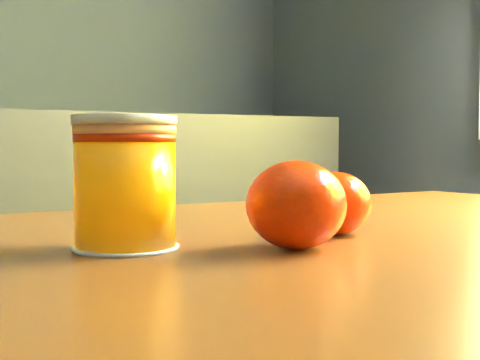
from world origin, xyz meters
TOP-DOWN VIEW (x-y plane):
  - table at (0.82, 0.17)m, footprint 1.04×0.75m
  - juice_glass at (0.65, 0.21)m, footprint 0.08×0.08m
  - orange_front at (0.83, 0.20)m, footprint 0.07×0.07m
  - orange_back at (0.76, 0.15)m, footprint 0.09×0.09m

SIDE VIEW (x-z plane):
  - table at x=0.82m, z-range 0.28..1.03m
  - orange_front at x=0.83m, z-range 0.75..0.81m
  - orange_back at x=0.76m, z-range 0.75..0.82m
  - juice_glass at x=0.65m, z-range 0.75..0.85m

